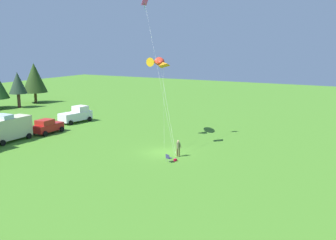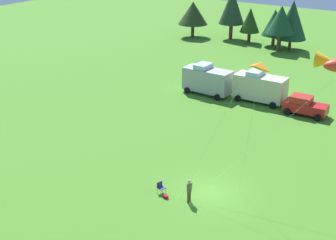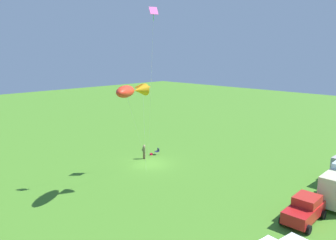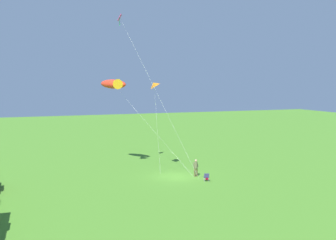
{
  "view_description": "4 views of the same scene",
  "coord_description": "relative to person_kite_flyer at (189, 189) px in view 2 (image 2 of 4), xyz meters",
  "views": [
    {
      "loc": [
        -35.69,
        -19.92,
        11.55
      ],
      "look_at": [
        -0.63,
        -0.66,
        3.74
      ],
      "focal_mm": 42.0,
      "sensor_mm": 36.0,
      "label": 1
    },
    {
      "loc": [
        13.24,
        -25.38,
        17.58
      ],
      "look_at": [
        -3.48,
        -0.32,
        4.87
      ],
      "focal_mm": 50.0,
      "sensor_mm": 36.0,
      "label": 2
    },
    {
      "loc": [
        24.05,
        26.78,
        12.55
      ],
      "look_at": [
        -0.83,
        2.02,
        5.34
      ],
      "focal_mm": 35.0,
      "sensor_mm": 36.0,
      "label": 3
    },
    {
      "loc": [
        -36.46,
        14.41,
        9.48
      ],
      "look_at": [
        -0.86,
        1.17,
        5.88
      ],
      "focal_mm": 42.0,
      "sensor_mm": 36.0,
      "label": 4
    }
  ],
  "objects": [
    {
      "name": "ground_plane",
      "position": [
        0.69,
        1.92,
        -1.02
      ],
      "size": [
        160.0,
        160.0,
        0.0
      ],
      "primitive_type": "plane",
      "color": "#457E25"
    },
    {
      "name": "person_kite_flyer",
      "position": [
        0.0,
        0.0,
        0.0
      ],
      "size": [
        0.35,
        0.59,
        1.74
      ],
      "rotation": [
        0.0,
        0.0,
        6.24
      ],
      "color": "brown",
      "rests_on": "ground"
    },
    {
      "name": "folding_chair",
      "position": [
        -2.29,
        -0.08,
        -0.53
      ],
      "size": [
        0.6,
        0.6,
        0.82
      ],
      "rotation": [
        0.0,
        0.0,
        6.0
      ],
      "color": "navy",
      "rests_on": "ground"
    },
    {
      "name": "backpack_on_grass",
      "position": [
        -1.59,
        -0.48,
        -0.91
      ],
      "size": [
        0.35,
        0.27,
        0.22
      ],
      "primitive_type": "cube",
      "rotation": [
        0.0,
        0.0,
        2.96
      ],
      "color": "#B00828",
      "rests_on": "ground"
    },
    {
      "name": "van_motorhome_grey",
      "position": [
        -9.78,
        19.96,
        0.62
      ],
      "size": [
        5.47,
        2.76,
        3.34
      ],
      "rotation": [
        0.0,
        0.0,
        3.11
      ],
      "color": "#A1A19E",
      "rests_on": "ground"
    },
    {
      "name": "van_camper_beige",
      "position": [
        -3.96,
        20.87,
        0.62
      ],
      "size": [
        5.44,
        2.68,
        3.34
      ],
      "rotation": [
        0.0,
        0.0,
        3.16
      ],
      "color": "beige",
      "rests_on": "ground"
    },
    {
      "name": "car_red_sedan",
      "position": [
        1.26,
        19.89,
        -0.07
      ],
      "size": [
        4.25,
        2.3,
        1.89
      ],
      "rotation": [
        0.0,
        0.0,
        3.17
      ],
      "color": "red",
      "rests_on": "ground"
    },
    {
      "name": "kite_delta_orange",
      "position": [
        3.03,
        3.54,
        8.25
      ],
      "size": [
        1.51,
        1.25,
        9.68
      ],
      "color": "orange",
      "rests_on": "ground"
    }
  ]
}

